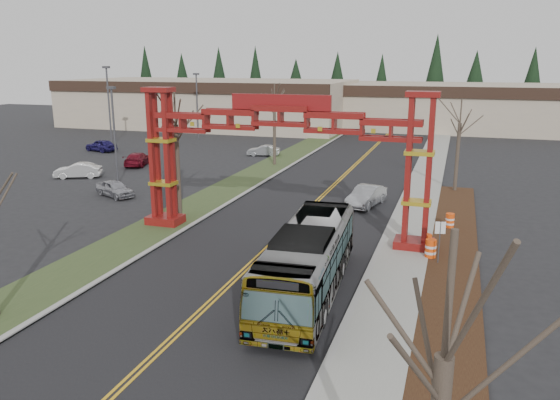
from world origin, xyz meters
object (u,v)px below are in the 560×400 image
at_px(retail_building_west, 210,103).
at_px(silver_sedan, 366,196).
at_px(parked_car_far_a, 264,151).
at_px(gateway_arch, 281,139).
at_px(parked_car_mid_b, 101,145).
at_px(bare_tree_right_far, 460,124).
at_px(bare_tree_median_far, 274,104).
at_px(bare_tree_median_mid, 176,126).
at_px(street_sign, 440,234).
at_px(transit_bus, 308,261).
at_px(retail_building_east, 461,107).
at_px(barrel_north, 450,221).
at_px(parked_car_near_b, 78,170).
at_px(barrel_south, 431,249).
at_px(light_pole_far, 197,102).
at_px(light_pole_mid, 109,100).
at_px(light_pole_near, 114,128).
at_px(barrel_mid, 427,242).
at_px(parked_car_mid_a, 138,159).
at_px(bare_tree_right_near, 444,358).
at_px(parked_car_near_a, 115,188).

height_order(retail_building_west, silver_sedan, retail_building_west).
bearing_deg(parked_car_far_a, gateway_arch, 11.55).
relative_size(parked_car_mid_b, bare_tree_right_far, 0.56).
xyz_separation_m(parked_car_mid_b, bare_tree_median_far, (22.57, -1.97, 5.51)).
relative_size(bare_tree_median_mid, street_sign, 3.62).
height_order(transit_bus, bare_tree_median_far, bare_tree_median_far).
xyz_separation_m(bare_tree_median_mid, bare_tree_right_far, (18.00, 13.84, -0.70)).
relative_size(retail_building_east, barrel_north, 37.00).
distance_m(bare_tree_median_far, barrel_north, 25.78).
bearing_deg(silver_sedan, retail_building_west, 139.39).
bearing_deg(silver_sedan, parked_car_near_b, -171.41).
relative_size(silver_sedan, barrel_south, 4.10).
distance_m(bare_tree_median_mid, street_sign, 18.46).
bearing_deg(silver_sedan, light_pole_far, 146.91).
distance_m(bare_tree_median_mid, light_pole_mid, 35.73).
height_order(bare_tree_median_mid, light_pole_near, bare_tree_median_mid).
height_order(bare_tree_median_mid, bare_tree_median_far, bare_tree_median_mid).
bearing_deg(retail_building_east, parked_car_near_b, -122.92).
xyz_separation_m(gateway_arch, light_pole_mid, (-31.92, 28.51, -0.25)).
bearing_deg(gateway_arch, barrel_mid, 0.51).
relative_size(bare_tree_median_mid, barrel_north, 8.33).
relative_size(bare_tree_right_far, barrel_north, 7.41).
xyz_separation_m(silver_sedan, barrel_north, (6.05, -4.05, -0.24)).
relative_size(parked_car_far_a, barrel_south, 3.30).
xyz_separation_m(retail_building_east, light_pole_far, (-34.19, -24.49, 1.67)).
relative_size(parked_car_mid_a, bare_tree_right_near, 0.60).
relative_size(parked_car_far_a, light_pole_near, 0.44).
bearing_deg(parked_car_mid_b, parked_car_mid_a, 69.92).
distance_m(gateway_arch, bare_tree_median_mid, 8.25).
bearing_deg(bare_tree_median_mid, light_pole_far, 114.52).
distance_m(parked_car_near_a, parked_car_near_b, 9.08).
xyz_separation_m(parked_car_mid_b, light_pole_near, (12.26, -14.63, 4.13)).
height_order(bare_tree_right_far, barrel_south, bare_tree_right_far).
height_order(gateway_arch, retail_building_east, gateway_arch).
height_order(parked_car_mid_a, street_sign, street_sign).
height_order(light_pole_near, barrel_north, light_pole_near).
bearing_deg(silver_sedan, parked_car_mid_a, 172.86).
xyz_separation_m(parked_car_mid_a, light_pole_mid, (-10.59, 10.68, 5.05)).
bearing_deg(parked_car_near_b, retail_building_east, 123.05).
relative_size(gateway_arch, retail_building_west, 0.40).
bearing_deg(barrel_north, barrel_mid, -103.45).
bearing_deg(barrel_mid, silver_sedan, 119.35).
height_order(transit_bus, parked_car_mid_b, transit_bus).
bearing_deg(barrel_north, silver_sedan, 146.18).
height_order(parked_car_mid_b, bare_tree_median_far, bare_tree_median_far).
xyz_separation_m(silver_sedan, light_pole_mid, (-35.72, 19.67, 4.98)).
bearing_deg(parked_car_near_a, light_pole_mid, 60.04).
height_order(parked_car_near_a, barrel_north, parked_car_near_a).
distance_m(parked_car_near_b, bare_tree_median_far, 20.00).
bearing_deg(gateway_arch, parked_car_mid_a, 140.11).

